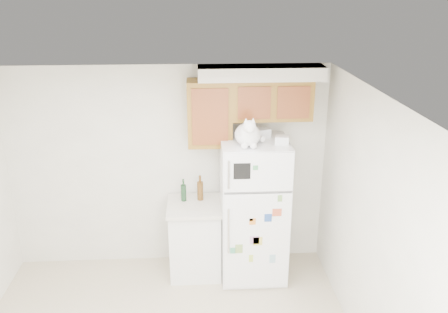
{
  "coord_description": "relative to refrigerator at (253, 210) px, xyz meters",
  "views": [
    {
      "loc": [
        0.35,
        -3.36,
        3.36
      ],
      "look_at": [
        0.65,
        1.55,
        1.55
      ],
      "focal_mm": 38.0,
      "sensor_mm": 36.0,
      "label": 1
    }
  ],
  "objects": [
    {
      "name": "refrigerator",
      "position": [
        0.0,
        0.0,
        0.0
      ],
      "size": [
        0.76,
        0.78,
        1.7
      ],
      "color": "white",
      "rests_on": "ground_plane"
    },
    {
      "name": "base_counter",
      "position": [
        -0.69,
        0.07,
        -0.39
      ],
      "size": [
        0.64,
        0.64,
        0.92
      ],
      "color": "white",
      "rests_on": "ground_plane"
    },
    {
      "name": "bottle_amber",
      "position": [
        -0.62,
        0.18,
        0.22
      ],
      "size": [
        0.07,
        0.07,
        0.31
      ],
      "primitive_type": null,
      "color": "#593814",
      "rests_on": "base_counter"
    },
    {
      "name": "storage_box_back",
      "position": [
        0.09,
        0.15,
        0.9
      ],
      "size": [
        0.21,
        0.18,
        0.1
      ],
      "primitive_type": "cube",
      "rotation": [
        0.0,
        0.0,
        0.33
      ],
      "color": "white",
      "rests_on": "refrigerator"
    },
    {
      "name": "room_shell",
      "position": [
        -0.87,
        -1.36,
        0.82
      ],
      "size": [
        3.84,
        4.04,
        2.52
      ],
      "color": "silver",
      "rests_on": "ground_plane"
    },
    {
      "name": "storage_box_front",
      "position": [
        0.28,
        -0.1,
        0.89
      ],
      "size": [
        0.17,
        0.14,
        0.09
      ],
      "primitive_type": "cube",
      "rotation": [
        0.0,
        0.0,
        -0.19
      ],
      "color": "white",
      "rests_on": "refrigerator"
    },
    {
      "name": "bottle_green",
      "position": [
        -0.82,
        0.17,
        0.21
      ],
      "size": [
        0.06,
        0.06,
        0.27
      ],
      "primitive_type": null,
      "color": "#19381E",
      "rests_on": "base_counter"
    },
    {
      "name": "cat",
      "position": [
        -0.09,
        -0.14,
        0.98
      ],
      "size": [
        0.34,
        0.5,
        0.35
      ],
      "color": "white",
      "rests_on": "refrigerator"
    }
  ]
}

